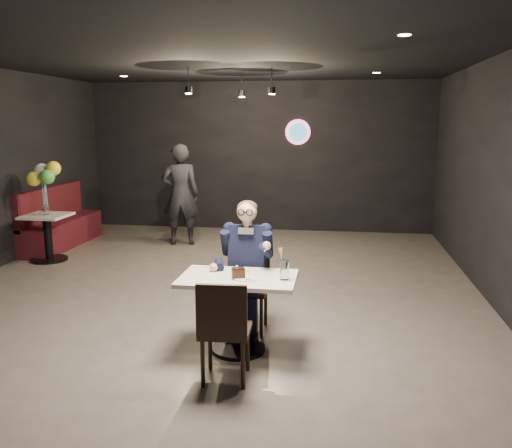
% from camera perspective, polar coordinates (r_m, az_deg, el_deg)
% --- Properties ---
extents(floor, '(9.00, 9.00, 0.00)m').
position_cam_1_polar(floor, '(7.01, -5.19, -7.59)').
color(floor, '#71655E').
rests_on(floor, ground).
extents(wall_sign, '(0.50, 0.06, 0.50)m').
position_cam_1_polar(wall_sign, '(10.97, 4.43, 9.63)').
color(wall_sign, pink).
rests_on(wall_sign, floor).
extents(pendant_lights, '(1.40, 1.20, 0.36)m').
position_cam_1_polar(pendant_lights, '(8.64, -2.25, 15.22)').
color(pendant_lights, black).
rests_on(pendant_lights, floor).
extents(main_table, '(1.10, 0.70, 0.75)m').
position_cam_1_polar(main_table, '(5.28, -1.88, -9.45)').
color(main_table, white).
rests_on(main_table, floor).
extents(chair_far, '(0.42, 0.46, 0.92)m').
position_cam_1_polar(chair_far, '(5.77, -0.88, -6.81)').
color(chair_far, black).
rests_on(chair_far, floor).
extents(chair_near, '(0.44, 0.48, 0.92)m').
position_cam_1_polar(chair_near, '(4.71, -3.22, -10.91)').
color(chair_near, black).
rests_on(chair_near, floor).
extents(seated_man, '(0.60, 0.80, 1.44)m').
position_cam_1_polar(seated_man, '(5.70, -0.89, -4.31)').
color(seated_man, black).
rests_on(seated_man, floor).
extents(dessert_plate, '(0.24, 0.24, 0.01)m').
position_cam_1_polar(dessert_plate, '(5.09, -1.06, -5.73)').
color(dessert_plate, white).
rests_on(dessert_plate, main_table).
extents(cake_slice, '(0.14, 0.13, 0.08)m').
position_cam_1_polar(cake_slice, '(5.09, -1.87, -5.18)').
color(cake_slice, black).
rests_on(cake_slice, dessert_plate).
extents(mint_leaf, '(0.06, 0.04, 0.01)m').
position_cam_1_polar(mint_leaf, '(5.01, -0.90, -4.97)').
color(mint_leaf, '#2E812A').
rests_on(mint_leaf, cake_slice).
extents(sundae_glass, '(0.08, 0.08, 0.19)m').
position_cam_1_polar(sundae_glass, '(5.05, 3.02, -4.83)').
color(sundae_glass, silver).
rests_on(sundae_glass, main_table).
extents(wafer_cone, '(0.07, 0.07, 0.12)m').
position_cam_1_polar(wafer_cone, '(5.03, 2.72, -3.20)').
color(wafer_cone, tan).
rests_on(wafer_cone, sundae_glass).
extents(booth_bench, '(0.53, 2.12, 1.06)m').
position_cam_1_polar(booth_bench, '(10.25, -19.84, 0.70)').
color(booth_bench, '#410D11').
rests_on(booth_bench, floor).
extents(side_table, '(0.66, 0.66, 0.82)m').
position_cam_1_polar(side_table, '(9.27, -21.07, -1.14)').
color(side_table, white).
rests_on(side_table, floor).
extents(balloon_vase, '(0.11, 0.11, 0.16)m').
position_cam_1_polar(balloon_vase, '(9.20, -21.25, 1.42)').
color(balloon_vase, silver).
rests_on(balloon_vase, side_table).
extents(balloon_bunch, '(0.42, 0.42, 0.69)m').
position_cam_1_polar(balloon_bunch, '(9.15, -21.42, 4.00)').
color(balloon_bunch, yellow).
rests_on(balloon_bunch, balloon_vase).
extents(passerby, '(0.73, 0.55, 1.82)m').
position_cam_1_polar(passerby, '(9.84, -7.94, 3.09)').
color(passerby, black).
rests_on(passerby, floor).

